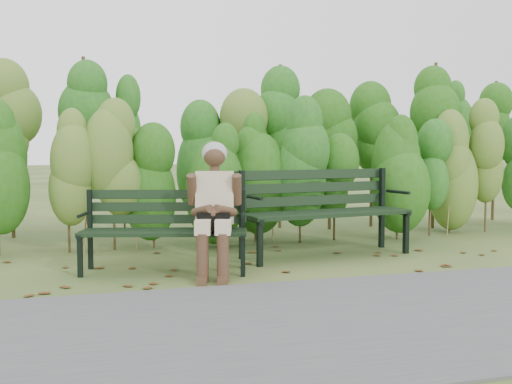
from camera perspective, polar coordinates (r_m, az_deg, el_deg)
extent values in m
plane|color=#304E22|center=(6.48, 0.87, -6.84)|extent=(80.00, 80.00, 0.00)
cube|color=#474749|center=(4.48, 9.36, -11.88)|extent=(60.00, 2.50, 0.01)
cylinder|color=#47381E|center=(7.48, -22.91, -2.59)|extent=(0.03, 0.03, 0.80)
ellipsoid|color=#26580E|center=(7.44, -23.05, 2.31)|extent=(0.64, 0.64, 1.44)
cylinder|color=#47381E|center=(7.43, -18.22, -2.51)|extent=(0.03, 0.03, 0.80)
ellipsoid|color=#26580E|center=(7.39, -18.33, 2.42)|extent=(0.64, 0.64, 1.44)
cylinder|color=#47381E|center=(7.44, -13.50, -2.42)|extent=(0.03, 0.03, 0.80)
ellipsoid|color=#26580E|center=(7.39, -13.58, 2.52)|extent=(0.64, 0.64, 1.44)
cylinder|color=#47381E|center=(7.49, -8.81, -2.30)|extent=(0.03, 0.03, 0.80)
ellipsoid|color=#26580E|center=(7.45, -8.87, 2.60)|extent=(0.64, 0.64, 1.44)
cylinder|color=#47381E|center=(7.59, -4.23, -2.18)|extent=(0.03, 0.03, 0.80)
ellipsoid|color=#26580E|center=(7.55, -4.26, 2.66)|extent=(0.64, 0.64, 1.44)
cylinder|color=#47381E|center=(7.74, 0.21, -2.04)|extent=(0.03, 0.03, 0.80)
ellipsoid|color=#26580E|center=(7.70, 0.21, 2.70)|extent=(0.64, 0.64, 1.44)
cylinder|color=#47381E|center=(7.94, 4.45, -1.90)|extent=(0.03, 0.03, 0.80)
ellipsoid|color=#26580E|center=(7.89, 4.47, 2.72)|extent=(0.64, 0.64, 1.44)
cylinder|color=#47381E|center=(8.17, 8.46, -1.76)|extent=(0.03, 0.03, 0.80)
ellipsoid|color=#26580E|center=(8.13, 8.51, 2.73)|extent=(0.64, 0.64, 1.44)
cylinder|color=#47381E|center=(8.45, 12.24, -1.61)|extent=(0.03, 0.03, 0.80)
ellipsoid|color=#26580E|center=(8.41, 12.31, 2.73)|extent=(0.64, 0.64, 1.44)
cylinder|color=#47381E|center=(8.75, 15.76, -1.48)|extent=(0.03, 0.03, 0.80)
ellipsoid|color=#26580E|center=(8.71, 15.85, 2.72)|extent=(0.64, 0.64, 1.44)
cylinder|color=#47381E|center=(9.09, 19.03, -1.34)|extent=(0.03, 0.03, 0.80)
ellipsoid|color=#26580E|center=(9.05, 19.13, 2.69)|extent=(0.64, 0.64, 1.44)
cylinder|color=#47381E|center=(9.46, 22.06, -1.21)|extent=(0.03, 0.03, 0.80)
ellipsoid|color=#26580E|center=(9.42, 22.17, 2.67)|extent=(0.64, 0.64, 1.44)
cylinder|color=#47381E|center=(8.45, -21.72, -0.79)|extent=(0.04, 0.04, 1.10)
ellipsoid|color=#205A20|center=(8.42, -21.88, 5.18)|extent=(0.70, 0.70, 1.98)
cylinder|color=#47381E|center=(8.41, -16.51, -0.69)|extent=(0.04, 0.04, 1.10)
ellipsoid|color=#205A20|center=(8.38, -16.63, 5.31)|extent=(0.70, 0.70, 1.98)
cylinder|color=#47381E|center=(8.44, -11.29, -0.58)|extent=(0.04, 0.04, 1.10)
ellipsoid|color=#205A20|center=(8.41, -11.37, 5.40)|extent=(0.70, 0.70, 1.98)
cylinder|color=#47381E|center=(8.54, -6.15, -0.47)|extent=(0.04, 0.04, 1.10)
ellipsoid|color=#205A20|center=(8.51, -6.19, 5.44)|extent=(0.70, 0.70, 1.98)
cylinder|color=#47381E|center=(8.71, -1.17, -0.35)|extent=(0.04, 0.04, 1.10)
ellipsoid|color=#205A20|center=(8.68, -1.18, 5.44)|extent=(0.70, 0.70, 1.98)
cylinder|color=#47381E|center=(8.94, 3.59, -0.24)|extent=(0.04, 0.04, 1.10)
ellipsoid|color=#205A20|center=(8.91, 3.62, 5.40)|extent=(0.70, 0.70, 1.98)
cylinder|color=#47381E|center=(9.23, 8.08, -0.14)|extent=(0.04, 0.04, 1.10)
ellipsoid|color=#205A20|center=(9.20, 8.14, 5.33)|extent=(0.70, 0.70, 1.98)
cylinder|color=#47381E|center=(9.57, 12.28, -0.04)|extent=(0.04, 0.04, 1.10)
ellipsoid|color=#205A20|center=(9.54, 12.36, 5.24)|extent=(0.70, 0.70, 1.98)
cylinder|color=#47381E|center=(9.96, 16.16, 0.05)|extent=(0.04, 0.04, 1.10)
ellipsoid|color=#205A20|center=(9.93, 16.27, 5.12)|extent=(0.70, 0.70, 1.98)
cylinder|color=#47381E|center=(10.39, 19.74, 0.14)|extent=(0.04, 0.04, 1.10)
ellipsoid|color=#205A20|center=(10.37, 19.86, 5.00)|extent=(0.70, 0.70, 1.98)
cylinder|color=#47381E|center=(10.86, 23.02, 0.22)|extent=(0.04, 0.04, 1.10)
ellipsoid|color=#205A20|center=(10.84, 23.16, 4.86)|extent=(0.70, 0.70, 1.98)
cube|color=#573315|center=(5.73, -9.40, -8.34)|extent=(0.11, 0.11, 0.01)
cube|color=#573315|center=(6.64, -21.72, -6.86)|extent=(0.10, 0.11, 0.01)
cube|color=#573315|center=(8.29, 16.61, -4.56)|extent=(0.10, 0.11, 0.01)
cube|color=#573315|center=(6.67, -17.38, -6.70)|extent=(0.11, 0.11, 0.01)
cube|color=#573315|center=(6.28, 17.91, -7.39)|extent=(0.10, 0.08, 0.01)
cube|color=#573315|center=(8.53, 17.12, -4.33)|extent=(0.11, 0.10, 0.01)
cube|color=#573315|center=(6.74, -18.56, -6.62)|extent=(0.11, 0.11, 0.01)
cube|color=#573315|center=(7.41, 21.69, -5.73)|extent=(0.11, 0.11, 0.01)
cube|color=#573315|center=(6.85, -0.20, -6.22)|extent=(0.11, 0.10, 0.01)
cube|color=#573315|center=(5.24, -2.42, -9.48)|extent=(0.11, 0.11, 0.01)
cube|color=#573315|center=(6.19, -7.50, -7.38)|extent=(0.10, 0.11, 0.01)
cube|color=#573315|center=(6.52, 1.69, -6.76)|extent=(0.11, 0.11, 0.01)
cube|color=#573315|center=(6.84, 9.41, -6.30)|extent=(0.10, 0.11, 0.01)
cube|color=#573315|center=(6.60, -7.33, -6.66)|extent=(0.10, 0.09, 0.01)
cube|color=#573315|center=(6.44, -6.37, -6.92)|extent=(0.11, 0.11, 0.01)
cube|color=#573315|center=(6.73, -9.12, -6.47)|extent=(0.11, 0.11, 0.01)
cube|color=#573315|center=(5.12, -9.59, -9.86)|extent=(0.11, 0.11, 0.01)
cube|color=#573315|center=(5.68, -15.02, -8.56)|extent=(0.09, 0.10, 0.01)
cube|color=#573315|center=(7.45, 6.68, -5.40)|extent=(0.11, 0.11, 0.01)
cube|color=#573315|center=(6.51, -11.47, -6.85)|extent=(0.11, 0.10, 0.01)
cube|color=#573315|center=(6.23, 14.39, -7.40)|extent=(0.11, 0.11, 0.01)
cube|color=#573315|center=(6.28, -6.13, -7.20)|extent=(0.10, 0.11, 0.01)
cube|color=#573315|center=(7.99, 18.08, -4.93)|extent=(0.10, 0.08, 0.01)
cube|color=#573315|center=(5.55, -21.89, -9.01)|extent=(0.11, 0.11, 0.01)
cube|color=#573315|center=(8.17, 19.72, -4.77)|extent=(0.11, 0.11, 0.01)
cube|color=#573315|center=(6.40, 13.45, -7.08)|extent=(0.11, 0.11, 0.01)
cube|color=#573315|center=(7.33, -0.53, -5.53)|extent=(0.10, 0.08, 0.01)
cube|color=#573315|center=(6.15, 12.47, -7.52)|extent=(0.11, 0.10, 0.01)
cube|color=#573315|center=(6.31, -3.21, -7.13)|extent=(0.09, 0.10, 0.01)
cube|color=#573315|center=(6.79, 0.38, -6.31)|extent=(0.08, 0.10, 0.01)
cube|color=#573315|center=(7.91, 16.45, -4.98)|extent=(0.10, 0.09, 0.01)
cube|color=#573315|center=(6.85, 6.68, -6.24)|extent=(0.11, 0.11, 0.01)
cube|color=#573315|center=(6.40, 18.92, -7.20)|extent=(0.11, 0.11, 0.01)
cube|color=#573315|center=(7.78, 17.45, -5.16)|extent=(0.11, 0.11, 0.01)
cube|color=#573315|center=(5.92, 8.99, -7.93)|extent=(0.11, 0.10, 0.01)
cube|color=black|center=(5.85, -8.98, -4.03)|extent=(1.61, 0.52, 0.04)
cube|color=black|center=(5.96, -8.83, -3.88)|extent=(1.61, 0.52, 0.04)
cube|color=black|center=(6.07, -8.69, -3.73)|extent=(1.61, 0.52, 0.04)
cube|color=black|center=(6.18, -8.55, -3.58)|extent=(1.61, 0.52, 0.04)
cube|color=black|center=(6.25, -8.46, -2.57)|extent=(1.60, 0.48, 0.10)
cube|color=black|center=(6.25, -8.46, -1.39)|extent=(1.60, 0.48, 0.10)
cube|color=black|center=(6.25, -8.45, -0.22)|extent=(1.60, 0.48, 0.10)
cube|color=black|center=(6.03, -16.41, -5.89)|extent=(0.06, 0.06, 0.41)
cube|color=black|center=(6.37, -15.52, -3.46)|extent=(0.06, 0.06, 0.82)
cube|color=black|center=(6.17, -16.00, -3.89)|extent=(0.16, 0.45, 0.04)
cylinder|color=black|center=(6.10, -16.15, -2.08)|extent=(0.12, 0.34, 0.03)
cube|color=black|center=(5.81, -1.26, -6.08)|extent=(0.06, 0.06, 0.41)
cube|color=black|center=(6.17, -1.25, -3.55)|extent=(0.06, 0.06, 0.82)
cube|color=black|center=(5.96, -1.25, -4.00)|extent=(0.16, 0.45, 0.04)
cylinder|color=black|center=(5.89, -1.26, -2.13)|extent=(0.12, 0.34, 0.03)
cube|color=black|center=(6.72, 7.70, -2.20)|extent=(1.99, 0.41, 0.04)
cube|color=black|center=(6.84, 7.08, -2.08)|extent=(1.99, 0.41, 0.04)
cube|color=black|center=(6.95, 6.49, -1.97)|extent=(1.99, 0.41, 0.04)
cube|color=black|center=(7.07, 5.91, -1.86)|extent=(1.99, 0.41, 0.04)
cube|color=black|center=(7.15, 5.50, -0.81)|extent=(1.98, 0.35, 0.12)
cube|color=black|center=(7.15, 5.44, 0.43)|extent=(1.98, 0.35, 0.12)
cube|color=black|center=(7.16, 5.38, 1.68)|extent=(1.98, 0.35, 0.12)
cube|color=black|center=(6.29, 0.37, -4.89)|extent=(0.06, 0.06, 0.50)
cube|color=black|center=(6.69, -1.35, -2.19)|extent=(0.06, 0.06, 1.00)
cube|color=black|center=(6.46, -0.46, -2.62)|extent=(0.13, 0.56, 0.04)
cylinder|color=black|center=(6.38, -0.26, -0.50)|extent=(0.10, 0.42, 0.04)
cube|color=black|center=(7.29, 14.09, -3.76)|extent=(0.06, 0.06, 0.50)
cube|color=black|center=(7.63, 11.90, -1.48)|extent=(0.06, 0.06, 1.00)
cube|color=black|center=(7.43, 13.06, -1.82)|extent=(0.13, 0.56, 0.04)
cylinder|color=black|center=(7.37, 13.35, 0.02)|extent=(0.10, 0.42, 0.04)
cube|color=beige|center=(5.74, -5.01, -3.20)|extent=(0.26, 0.46, 0.14)
cube|color=beige|center=(5.73, -3.12, -3.20)|extent=(0.26, 0.46, 0.14)
cylinder|color=#48301F|center=(5.61, -5.11, -6.25)|extent=(0.14, 0.14, 0.45)
cylinder|color=#48301F|center=(5.60, -3.18, -6.26)|extent=(0.14, 0.14, 0.45)
cube|color=#48301F|center=(5.57, -5.16, -8.38)|extent=(0.15, 0.23, 0.06)
cube|color=#48301F|center=(5.56, -3.20, -8.39)|extent=(0.15, 0.23, 0.06)
cube|color=beige|center=(5.99, -3.94, -0.56)|extent=(0.43, 0.35, 0.54)
cylinder|color=#48301F|center=(5.96, -3.97, 2.14)|extent=(0.09, 0.09, 0.10)
sphere|color=#48301F|center=(5.94, -3.98, 3.45)|extent=(0.22, 0.22, 0.22)
ellipsoid|color=gray|center=(5.97, -3.97, 3.71)|extent=(0.25, 0.24, 0.23)
cylinder|color=#48301F|center=(5.92, -6.12, 0.23)|extent=(0.15, 0.24, 0.33)
cylinder|color=#48301F|center=(5.90, -1.85, 0.24)|extent=(0.15, 0.24, 0.33)
cylinder|color=#48301F|center=(5.79, -5.13, -1.78)|extent=(0.19, 0.29, 0.14)
cylinder|color=#48301F|center=(5.78, -2.95, -1.78)|extent=(0.28, 0.24, 0.14)
sphere|color=#48301F|center=(5.72, -4.07, -2.05)|extent=(0.12, 0.12, 0.12)
cube|color=black|center=(5.74, -4.06, -2.77)|extent=(0.34, 0.20, 0.17)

